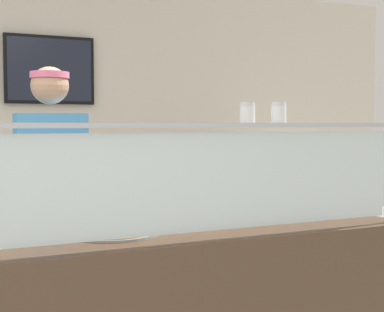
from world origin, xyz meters
The scene contains 9 objects.
shop_rear_unit centered at (1.10, 2.69, 1.36)m, with size 6.60×0.13×2.70m.
sneeze_guard centered at (1.10, 0.06, 1.26)m, with size 2.02×0.06×0.50m.
pizza_tray centered at (0.78, 0.36, 0.97)m, with size 0.43×0.43×0.04m.
pizza_server centered at (0.78, 0.34, 0.99)m, with size 0.07×0.28×0.01m, color #ADAFB7.
parmesan_shaker centered at (1.30, 0.06, 1.49)m, with size 0.07×0.07×0.09m.
pepper_flake_shaker centered at (1.46, 0.06, 1.49)m, with size 0.07×0.07×0.09m.
worker_figure centered at (0.65, 1.10, 1.01)m, with size 0.41×0.50×1.76m.
prep_shelf centered at (2.91, 2.20, 0.45)m, with size 0.70×0.55×0.89m, color #B7BABF.
pizza_box_stack centered at (2.92, 2.20, 1.00)m, with size 0.46×0.44×0.22m.
Camera 1 is at (0.08, -2.02, 1.44)m, focal length 51.75 mm.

